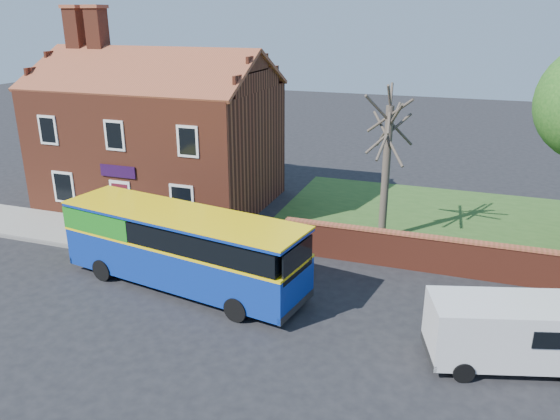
% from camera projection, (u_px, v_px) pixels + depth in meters
% --- Properties ---
extents(ground, '(120.00, 120.00, 0.00)m').
position_uv_depth(ground, '(169.00, 320.00, 19.22)').
color(ground, black).
rests_on(ground, ground).
extents(pavement, '(18.00, 3.50, 0.12)m').
position_uv_depth(pavement, '(103.00, 235.00, 26.50)').
color(pavement, gray).
rests_on(pavement, ground).
extents(kerb, '(18.00, 0.15, 0.14)m').
position_uv_depth(kerb, '(79.00, 248.00, 24.94)').
color(kerb, slate).
rests_on(kerb, ground).
extents(grass_strip, '(26.00, 12.00, 0.04)m').
position_uv_depth(grass_strip, '(538.00, 234.00, 26.69)').
color(grass_strip, '#426B28').
rests_on(grass_strip, ground).
extents(shop_building, '(12.30, 8.13, 10.50)m').
position_uv_depth(shop_building, '(160.00, 142.00, 30.47)').
color(shop_building, brown).
rests_on(shop_building, ground).
extents(boundary_wall, '(22.00, 0.38, 1.60)m').
position_uv_depth(boundary_wall, '(555.00, 270.00, 21.10)').
color(boundary_wall, maroon).
rests_on(boundary_wall, ground).
extents(bus, '(10.37, 4.22, 3.07)m').
position_uv_depth(bus, '(176.00, 244.00, 21.17)').
color(bus, navy).
rests_on(bus, ground).
extents(van_near, '(5.22, 3.23, 2.14)m').
position_uv_depth(van_near, '(512.00, 330.00, 16.38)').
color(van_near, silver).
rests_on(van_near, ground).
extents(bare_tree, '(2.60, 3.10, 6.94)m').
position_uv_depth(bare_tree, '(386.00, 167.00, 25.01)').
color(bare_tree, '#4C4238').
rests_on(bare_tree, ground).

